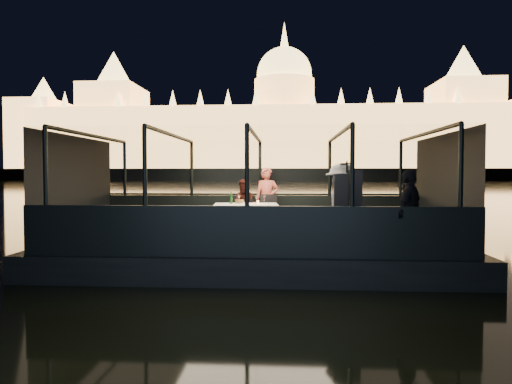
# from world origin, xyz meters

# --- Properties ---
(river_water) EXTENTS (500.00, 500.00, 0.00)m
(river_water) POSITION_xyz_m (0.00, 80.00, 0.00)
(river_water) COLOR black
(river_water) RESTS_ON ground
(boat_hull) EXTENTS (8.60, 4.40, 1.00)m
(boat_hull) POSITION_xyz_m (0.00, 0.00, 0.00)
(boat_hull) COLOR black
(boat_hull) RESTS_ON river_water
(boat_deck) EXTENTS (8.00, 4.00, 0.04)m
(boat_deck) POSITION_xyz_m (0.00, 0.00, 0.48)
(boat_deck) COLOR black
(boat_deck) RESTS_ON boat_hull
(gunwale_port) EXTENTS (8.00, 0.08, 0.90)m
(gunwale_port) POSITION_xyz_m (0.00, 2.00, 0.95)
(gunwale_port) COLOR black
(gunwale_port) RESTS_ON boat_deck
(gunwale_starboard) EXTENTS (8.00, 0.08, 0.90)m
(gunwale_starboard) POSITION_xyz_m (0.00, -2.00, 0.95)
(gunwale_starboard) COLOR black
(gunwale_starboard) RESTS_ON boat_deck
(cabin_glass_port) EXTENTS (8.00, 0.02, 1.40)m
(cabin_glass_port) POSITION_xyz_m (0.00, 2.00, 2.10)
(cabin_glass_port) COLOR #99B2B2
(cabin_glass_port) RESTS_ON gunwale_port
(cabin_glass_starboard) EXTENTS (8.00, 0.02, 1.40)m
(cabin_glass_starboard) POSITION_xyz_m (0.00, -2.00, 2.10)
(cabin_glass_starboard) COLOR #99B2B2
(cabin_glass_starboard) RESTS_ON gunwale_starboard
(cabin_roof_glass) EXTENTS (8.00, 4.00, 0.02)m
(cabin_roof_glass) POSITION_xyz_m (0.00, 0.00, 2.80)
(cabin_roof_glass) COLOR #99B2B2
(cabin_roof_glass) RESTS_ON boat_deck
(end_wall_fore) EXTENTS (0.02, 4.00, 2.30)m
(end_wall_fore) POSITION_xyz_m (-4.00, 0.00, 1.65)
(end_wall_fore) COLOR black
(end_wall_fore) RESTS_ON boat_deck
(end_wall_aft) EXTENTS (0.02, 4.00, 2.30)m
(end_wall_aft) POSITION_xyz_m (4.00, 0.00, 1.65)
(end_wall_aft) COLOR black
(end_wall_aft) RESTS_ON boat_deck
(canopy_ribs) EXTENTS (8.00, 4.00, 2.30)m
(canopy_ribs) POSITION_xyz_m (0.00, 0.00, 1.65)
(canopy_ribs) COLOR black
(canopy_ribs) RESTS_ON boat_deck
(embankment) EXTENTS (400.00, 140.00, 6.00)m
(embankment) POSITION_xyz_m (0.00, 210.00, 1.00)
(embankment) COLOR #423D33
(embankment) RESTS_ON ground
(parliament_building) EXTENTS (220.00, 32.00, 60.00)m
(parliament_building) POSITION_xyz_m (0.00, 175.00, 29.00)
(parliament_building) COLOR #F2D18C
(parliament_building) RESTS_ON embankment
(dining_table_central) EXTENTS (1.54, 1.18, 0.77)m
(dining_table_central) POSITION_xyz_m (-0.25, 0.59, 0.89)
(dining_table_central) COLOR white
(dining_table_central) RESTS_ON boat_deck
(chair_port_left) EXTENTS (0.48, 0.48, 0.83)m
(chair_port_left) POSITION_xyz_m (-0.34, 1.46, 0.95)
(chair_port_left) COLOR black
(chair_port_left) RESTS_ON boat_deck
(chair_port_right) EXTENTS (0.58, 0.58, 0.95)m
(chair_port_right) POSITION_xyz_m (0.25, 1.16, 0.95)
(chair_port_right) COLOR black
(chair_port_right) RESTS_ON boat_deck
(coat_stand) EXTENTS (0.52, 0.44, 1.69)m
(coat_stand) POSITION_xyz_m (1.81, -1.25, 1.40)
(coat_stand) COLOR black
(coat_stand) RESTS_ON boat_deck
(person_woman_coral) EXTENTS (0.59, 0.40, 1.63)m
(person_woman_coral) POSITION_xyz_m (0.20, 1.61, 1.25)
(person_woman_coral) COLOR #DD6350
(person_woman_coral) RESTS_ON boat_deck
(person_man_maroon) EXTENTS (0.71, 0.59, 1.33)m
(person_man_maroon) POSITION_xyz_m (-0.34, 1.52, 1.25)
(person_man_maroon) COLOR #3E1611
(person_man_maroon) RESTS_ON boat_deck
(passenger_stripe) EXTENTS (0.69, 1.12, 1.67)m
(passenger_stripe) POSITION_xyz_m (1.75, -0.99, 1.35)
(passenger_stripe) COLOR silver
(passenger_stripe) RESTS_ON boat_deck
(passenger_dark) EXTENTS (0.83, 0.96, 1.54)m
(passenger_dark) POSITION_xyz_m (2.84, -1.70, 1.35)
(passenger_dark) COLOR black
(passenger_dark) RESTS_ON boat_deck
(wine_bottle) EXTENTS (0.08, 0.08, 0.28)m
(wine_bottle) POSITION_xyz_m (-0.60, 0.68, 1.42)
(wine_bottle) COLOR #133414
(wine_bottle) RESTS_ON dining_table_central
(bread_basket) EXTENTS (0.23, 0.23, 0.09)m
(bread_basket) POSITION_xyz_m (-0.43, 0.93, 1.31)
(bread_basket) COLOR brown
(bread_basket) RESTS_ON dining_table_central
(amber_candle) EXTENTS (0.06, 0.06, 0.07)m
(amber_candle) POSITION_xyz_m (0.02, 0.74, 1.31)
(amber_candle) COLOR orange
(amber_candle) RESTS_ON dining_table_central
(plate_near) EXTENTS (0.30, 0.30, 0.01)m
(plate_near) POSITION_xyz_m (0.35, 0.69, 1.27)
(plate_near) COLOR white
(plate_near) RESTS_ON dining_table_central
(plate_far) EXTENTS (0.28, 0.28, 0.02)m
(plate_far) POSITION_xyz_m (-0.39, 0.96, 1.27)
(plate_far) COLOR silver
(plate_far) RESTS_ON dining_table_central
(wine_glass_white) EXTENTS (0.08, 0.08, 0.19)m
(wine_glass_white) POSITION_xyz_m (-0.41, 0.68, 1.36)
(wine_glass_white) COLOR white
(wine_glass_white) RESTS_ON dining_table_central
(wine_glass_red) EXTENTS (0.07, 0.07, 0.17)m
(wine_glass_red) POSITION_xyz_m (0.16, 0.91, 1.36)
(wine_glass_red) COLOR silver
(wine_glass_red) RESTS_ON dining_table_central
(wine_glass_empty) EXTENTS (0.08, 0.08, 0.19)m
(wine_glass_empty) POSITION_xyz_m (0.00, 0.56, 1.36)
(wine_glass_empty) COLOR white
(wine_glass_empty) RESTS_ON dining_table_central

